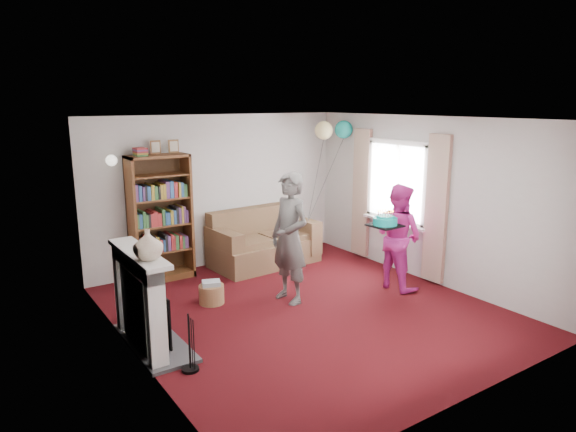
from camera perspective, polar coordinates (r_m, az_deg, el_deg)
ground at (r=6.91m, az=2.05°, el=-10.45°), size 5.00×5.00×0.00m
wall_back at (r=8.63m, az=-7.73°, el=2.82°), size 4.50×0.02×2.50m
wall_left at (r=5.54m, az=-17.15°, el=-3.24°), size 0.02×5.00×2.50m
wall_right at (r=8.03m, az=15.28°, el=1.75°), size 0.02×5.00×2.50m
ceiling at (r=6.35m, az=2.24°, el=10.79°), size 4.50×5.00×0.01m
fireplace at (r=5.99m, az=-15.65°, el=-9.38°), size 0.55×1.80×1.12m
window_bay at (r=8.40m, az=11.94°, el=2.06°), size 0.14×2.02×2.20m
wall_sconce at (r=7.80m, az=-19.03°, el=5.87°), size 0.16×0.23×0.16m
bookcase at (r=8.08m, az=-14.07°, el=-0.33°), size 0.91×0.42×2.14m
sofa at (r=8.73m, az=-2.88°, el=-3.05°), size 1.76×0.93×0.93m
wicker_basket at (r=7.17m, az=-8.49°, el=-8.49°), size 0.34×0.34×0.32m
person_striped at (r=6.95m, az=0.19°, el=-2.47°), size 0.49×0.69×1.79m
person_magenta at (r=7.66m, az=12.15°, el=-2.24°), size 0.64×0.79×1.55m
birthday_cake at (r=7.17m, az=10.74°, el=-0.59°), size 0.40×0.40×0.22m
balloons at (r=8.98m, az=5.11°, el=9.50°), size 0.95×0.31×1.70m
mantel_vase at (r=5.43m, az=-15.29°, el=-3.08°), size 0.36×0.36×0.32m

